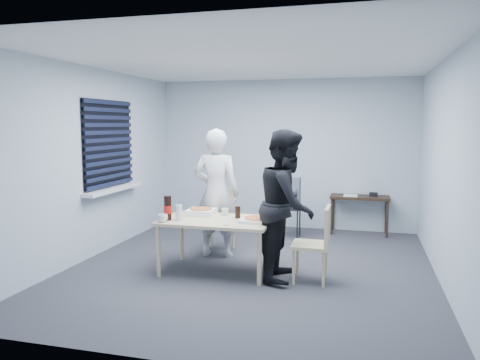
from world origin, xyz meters
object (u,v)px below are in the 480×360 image
(dining_table, at_px, (217,224))
(mug_a, at_px, (163,218))
(mug_b, at_px, (225,212))
(chair_far, at_px, (221,215))
(person_white, at_px, (217,193))
(chair_right, at_px, (318,239))
(side_table, at_px, (360,201))
(stool, at_px, (289,213))
(person_black, at_px, (287,205))
(soda_bottle, at_px, (168,208))
(backpack, at_px, (290,192))

(dining_table, xyz_separation_m, mug_a, (-0.58, -0.33, 0.11))
(mug_b, bearing_deg, chair_far, 111.37)
(person_white, bearing_deg, chair_far, -82.43)
(chair_right, bearing_deg, chair_far, 144.77)
(side_table, bearing_deg, person_white, -135.52)
(chair_far, relative_size, stool, 1.70)
(chair_far, height_order, person_black, person_black)
(side_table, height_order, soda_bottle, soda_bottle)
(person_white, bearing_deg, backpack, -123.59)
(chair_far, xyz_separation_m, chair_right, (1.51, -1.07, 0.00))
(person_white, distance_m, stool, 1.57)
(soda_bottle, bearing_deg, person_white, 68.12)
(stool, relative_size, soda_bottle, 1.75)
(dining_table, relative_size, chair_far, 1.53)
(person_white, distance_m, soda_bottle, 0.94)
(chair_far, bearing_deg, person_white, -82.43)
(person_black, relative_size, mug_b, 17.70)
(chair_far, relative_size, person_black, 0.50)
(soda_bottle, bearing_deg, stool, 61.09)
(person_white, bearing_deg, person_black, 147.87)
(person_black, distance_m, mug_a, 1.49)
(person_black, bearing_deg, chair_far, 48.29)
(person_white, xyz_separation_m, side_table, (1.90, 1.87, -0.32))
(dining_table, xyz_separation_m, mug_b, (0.03, 0.26, 0.11))
(dining_table, distance_m, person_white, 0.76)
(backpack, xyz_separation_m, soda_bottle, (-1.17, -2.11, 0.06))
(backpack, relative_size, mug_a, 3.76)
(chair_far, relative_size, side_table, 0.93)
(mug_a, bearing_deg, chair_right, 8.08)
(person_white, xyz_separation_m, person_black, (1.09, -0.68, 0.00))
(dining_table, distance_m, mug_a, 0.67)
(soda_bottle, bearing_deg, chair_right, 3.93)
(dining_table, bearing_deg, soda_bottle, -160.99)
(person_white, height_order, stool, person_white)
(person_black, bearing_deg, chair_right, -98.57)
(person_black, distance_m, side_table, 2.70)
(stool, relative_size, mug_a, 4.26)
(person_black, xyz_separation_m, side_table, (0.81, 2.55, -0.32))
(side_table, xyz_separation_m, mug_a, (-2.26, -2.87, 0.15))
(chair_right, bearing_deg, person_white, 153.19)
(side_table, bearing_deg, person_black, -107.64)
(side_table, relative_size, stool, 1.83)
(dining_table, relative_size, backpack, 2.94)
(chair_far, bearing_deg, person_black, -41.71)
(backpack, bearing_deg, mug_a, -137.66)
(side_table, distance_m, backpack, 1.26)
(person_black, bearing_deg, dining_table, 89.10)
(chair_right, distance_m, backpack, 2.10)
(mug_b, bearing_deg, chair_right, -15.14)
(person_white, xyz_separation_m, mug_a, (-0.36, -1.00, -0.17))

